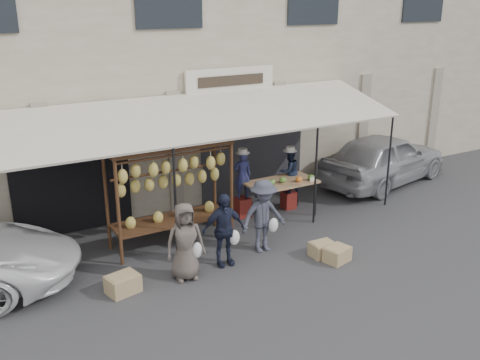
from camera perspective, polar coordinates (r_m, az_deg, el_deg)
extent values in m
plane|color=#2D2D30|center=(10.72, 0.79, -9.24)|extent=(90.00, 90.00, 0.00)
cube|color=beige|center=(15.50, -11.74, 12.68)|extent=(24.00, 6.00, 7.00)
cube|color=#232328|center=(14.09, 1.39, 3.15)|extent=(3.00, 0.10, 2.50)
cube|color=black|center=(12.43, -17.52, 0.13)|extent=(2.60, 0.10, 2.50)
cube|color=silver|center=(13.30, -1.04, 10.60)|extent=(2.40, 0.10, 0.60)
cube|color=#C0B6A1|center=(11.77, -4.89, 6.74)|extent=(10.00, 2.34, 0.63)
cylinder|color=black|center=(10.78, -6.90, -2.50)|extent=(0.05, 0.05, 2.30)
cylinder|color=black|center=(12.46, 8.06, 0.39)|extent=(0.05, 0.05, 2.30)
cylinder|color=black|center=(13.93, 15.59, 1.85)|extent=(0.05, 0.05, 2.30)
cylinder|color=#4B2C19|center=(10.62, -12.84, -3.48)|extent=(0.07, 0.07, 2.20)
cylinder|color=#4B2C19|center=(11.51, -0.91, -1.23)|extent=(0.07, 0.07, 2.20)
cylinder|color=#4B2C19|center=(11.34, -14.05, -2.13)|extent=(0.07, 0.07, 2.20)
cylinder|color=#4B2C19|center=(12.18, -2.73, -0.12)|extent=(0.07, 0.07, 2.20)
cube|color=#4B2C19|center=(11.02, -7.67, 3.68)|extent=(2.60, 0.90, 0.07)
cylinder|color=#4B2C19|center=(10.74, -6.93, 2.65)|extent=(2.50, 0.05, 0.05)
cylinder|color=#4B2C19|center=(11.36, -8.32, 3.49)|extent=(2.50, 0.05, 0.05)
cylinder|color=#4B2C19|center=(11.17, -7.55, 0.95)|extent=(2.50, 0.05, 0.05)
cube|color=#4B2C19|center=(11.55, -7.32, -4.25)|extent=(2.50, 0.80, 0.05)
ellipsoid|color=#E0BE5B|center=(10.46, -12.41, 0.37)|extent=(0.20, 0.18, 0.30)
ellipsoid|color=#E0BE5B|center=(10.68, -11.07, 0.98)|extent=(0.20, 0.18, 0.30)
ellipsoid|color=#E0BE5B|center=(10.64, -9.21, 1.08)|extent=(0.20, 0.18, 0.30)
ellipsoid|color=#E0BE5B|center=(10.89, -7.94, 1.33)|extent=(0.20, 0.18, 0.30)
ellipsoid|color=#E0BE5B|center=(10.86, -6.12, 1.56)|extent=(0.20, 0.18, 0.30)
ellipsoid|color=#E0BE5B|center=(11.12, -4.95, 1.94)|extent=(0.20, 0.18, 0.30)
ellipsoid|color=#E0BE5B|center=(11.13, -3.15, 1.84)|extent=(0.20, 0.18, 0.30)
ellipsoid|color=#E0BE5B|center=(11.39, -2.08, 2.28)|extent=(0.20, 0.18, 0.30)
ellipsoid|color=#E0BE5B|center=(10.92, -12.58, -1.09)|extent=(0.20, 0.18, 0.30)
ellipsoid|color=#E0BE5B|center=(10.99, -11.11, -0.67)|extent=(0.20, 0.18, 0.30)
ellipsoid|color=#E0BE5B|center=(11.09, -9.65, -0.47)|extent=(0.20, 0.18, 0.30)
ellipsoid|color=#E0BE5B|center=(11.18, -8.21, -0.20)|extent=(0.20, 0.18, 0.30)
ellipsoid|color=#E0BE5B|center=(11.29, -6.80, -0.01)|extent=(0.20, 0.18, 0.30)
ellipsoid|color=#E0BE5B|center=(11.41, -5.41, 0.13)|extent=(0.20, 0.18, 0.30)
ellipsoid|color=#E0BE5B|center=(11.53, -4.06, 0.39)|extent=(0.20, 0.18, 0.30)
ellipsoid|color=#E0BE5B|center=(11.65, -2.73, 0.64)|extent=(0.20, 0.18, 0.30)
cube|color=tan|center=(12.82, 4.42, -0.24)|extent=(1.70, 0.90, 0.05)
cylinder|color=black|center=(12.29, 2.35, -3.29)|extent=(0.04, 0.04, 0.85)
cylinder|color=black|center=(13.12, 8.07, -2.02)|extent=(0.04, 0.04, 0.85)
cylinder|color=black|center=(12.88, 0.61, -2.23)|extent=(0.04, 0.04, 0.85)
cylinder|color=black|center=(13.67, 6.19, -1.07)|extent=(0.04, 0.04, 0.85)
ellipsoid|color=#477226|center=(12.29, 2.27, -0.58)|extent=(0.18, 0.14, 0.14)
ellipsoid|color=#598C33|center=(12.52, 3.42, -0.23)|extent=(0.18, 0.14, 0.14)
ellipsoid|color=#598C33|center=(12.69, 4.60, 0.01)|extent=(0.18, 0.14, 0.14)
ellipsoid|color=orange|center=(12.78, 6.31, 0.09)|extent=(0.18, 0.14, 0.14)
ellipsoid|color=#477226|center=(12.94, 7.59, 0.27)|extent=(0.18, 0.14, 0.14)
imported|color=navy|center=(12.72, 0.27, 0.53)|extent=(0.48, 0.37, 1.16)
imported|color=#161F34|center=(13.32, 5.29, 0.97)|extent=(0.56, 0.45, 1.10)
imported|color=#544A44|center=(10.04, -5.88, -6.56)|extent=(0.80, 0.58, 1.51)
imported|color=#1C2136|center=(10.51, -1.78, -5.32)|extent=(0.90, 0.43, 1.49)
imported|color=#3B3D4B|center=(11.07, 2.50, -3.86)|extent=(1.03, 0.61, 1.56)
cube|color=maroon|center=(13.00, 0.27, -2.90)|extent=(0.34, 0.34, 0.48)
cube|color=maroon|center=(13.57, 5.19, -2.13)|extent=(0.33, 0.33, 0.44)
cube|color=tan|center=(11.22, 8.77, -7.31)|extent=(0.51, 0.39, 0.29)
cube|color=tan|center=(11.04, 10.33, -7.81)|extent=(0.58, 0.49, 0.30)
cube|color=tan|center=(10.02, -12.38, -10.78)|extent=(0.64, 0.54, 0.33)
imported|color=#96979B|center=(15.76, 15.11, 2.25)|extent=(4.59, 2.60, 1.47)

